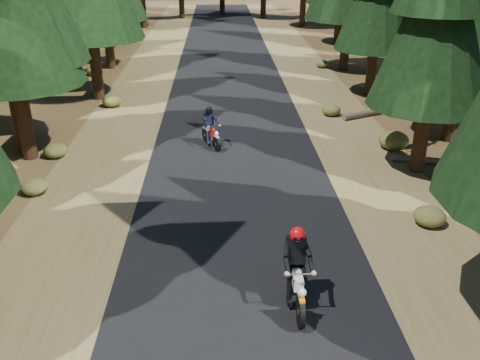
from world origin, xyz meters
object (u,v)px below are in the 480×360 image
at_px(log_far, 443,162).
at_px(rider_lead, 297,282).
at_px(log_near, 395,108).
at_px(rider_follow, 211,134).

relative_size(log_far, rider_lead, 1.71).
relative_size(log_near, rider_follow, 3.39).
bearing_deg(rider_follow, rider_lead, 78.17).
distance_m(log_far, rider_lead, 9.69).
xyz_separation_m(rider_lead, rider_follow, (-1.86, 9.63, -0.10)).
xyz_separation_m(log_far, rider_lead, (-6.13, -7.50, 0.48)).
distance_m(rider_lead, rider_follow, 9.81).
height_order(log_far, rider_follow, rider_follow).
distance_m(log_near, rider_follow, 9.30).
height_order(log_near, rider_follow, rider_follow).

